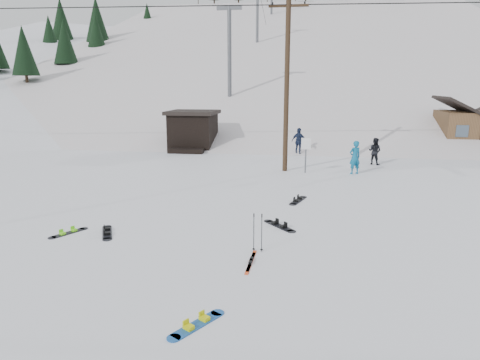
# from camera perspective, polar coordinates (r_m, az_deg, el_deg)

# --- Properties ---
(ground) EXTENTS (200.00, 200.00, 0.00)m
(ground) POSITION_cam_1_polar(r_m,az_deg,el_deg) (10.42, -10.18, -13.53)
(ground) COLOR white
(ground) RESTS_ON ground
(ski_slope) EXTENTS (60.00, 85.24, 65.97)m
(ski_slope) POSITION_cam_1_polar(r_m,az_deg,el_deg) (65.99, 6.11, -2.00)
(ski_slope) COLOR silver
(ski_slope) RESTS_ON ground
(ridge_left) EXTENTS (47.54, 95.03, 58.38)m
(ridge_left) POSITION_cam_1_polar(r_m,az_deg,el_deg) (70.76, -24.76, -1.27)
(ridge_left) COLOR white
(ridge_left) RESTS_ON ground
(treeline_left) EXTENTS (20.00, 64.00, 10.00)m
(treeline_left) POSITION_cam_1_polar(r_m,az_deg,el_deg) (61.55, -28.27, 6.87)
(treeline_left) COLOR black
(treeline_left) RESTS_ON ground
(treeline_crest) EXTENTS (50.00, 6.00, 10.00)m
(treeline_crest) POSITION_cam_1_polar(r_m,az_deg,el_deg) (94.96, 7.36, 9.75)
(treeline_crest) COLOR black
(treeline_crest) RESTS_ON ski_slope
(utility_pole) EXTENTS (2.00, 0.26, 9.00)m
(utility_pole) POSITION_cam_1_polar(r_m,az_deg,el_deg) (22.83, 6.26, 12.85)
(utility_pole) COLOR #3A2819
(utility_pole) RESTS_ON ground
(trail_sign) EXTENTS (0.50, 0.09, 1.85)m
(trail_sign) POSITION_cam_1_polar(r_m,az_deg,el_deg) (22.61, 8.78, 4.11)
(trail_sign) COLOR #595B60
(trail_sign) RESTS_ON ground
(lift_hut) EXTENTS (3.40, 4.10, 2.75)m
(lift_hut) POSITION_cam_1_polar(r_m,az_deg,el_deg) (31.02, -6.28, 6.63)
(lift_hut) COLOR black
(lift_hut) RESTS_ON ground
(lift_tower_near) EXTENTS (2.20, 0.36, 8.00)m
(lift_tower_near) POSITION_cam_1_polar(r_m,az_deg,el_deg) (39.60, -1.41, 17.39)
(lift_tower_near) COLOR #595B60
(lift_tower_near) RESTS_ON ski_slope
(lift_tower_mid) EXTENTS (2.20, 0.36, 8.00)m
(lift_tower_mid) POSITION_cam_1_polar(r_m,az_deg,el_deg) (60.04, 2.34, 21.99)
(lift_tower_mid) COLOR #595B60
(lift_tower_mid) RESTS_ON ski_slope
(cabin) EXTENTS (5.39, 4.40, 3.77)m
(cabin) POSITION_cam_1_polar(r_m,az_deg,el_deg) (34.97, 29.00, 6.00)
(cabin) COLOR brown
(cabin) RESTS_ON ground
(hero_snowboard) EXTENTS (0.87, 1.26, 0.10)m
(hero_snowboard) POSITION_cam_1_polar(r_m,az_deg,el_deg) (8.76, -5.79, -18.58)
(hero_snowboard) COLOR #1B59AF
(hero_snowboard) RESTS_ON ground
(hero_skis) EXTENTS (0.11, 1.55, 0.08)m
(hero_skis) POSITION_cam_1_polar(r_m,az_deg,el_deg) (11.41, 1.46, -10.80)
(hero_skis) COLOR red
(hero_skis) RESTS_ON ground
(ski_poles) EXTENTS (0.30, 0.08, 1.09)m
(ski_poles) POSITION_cam_1_polar(r_m,az_deg,el_deg) (11.95, 2.38, -6.95)
(ski_poles) COLOR black
(ski_poles) RESTS_ON ground
(board_scatter_b) EXTENTS (0.83, 1.38, 0.11)m
(board_scatter_b) POSITION_cam_1_polar(r_m,az_deg,el_deg) (14.13, -17.30, -6.68)
(board_scatter_b) COLOR black
(board_scatter_b) RESTS_ON ground
(board_scatter_c) EXTENTS (0.77, 1.20, 0.09)m
(board_scatter_c) POSITION_cam_1_polar(r_m,az_deg,el_deg) (14.52, -21.91, -6.53)
(board_scatter_c) COLOR black
(board_scatter_c) RESTS_ON ground
(board_scatter_d) EXTENTS (1.12, 1.21, 0.11)m
(board_scatter_d) POSITION_cam_1_polar(r_m,az_deg,el_deg) (14.18, 5.27, -6.07)
(board_scatter_d) COLOR black
(board_scatter_d) RESTS_ON ground
(board_scatter_f) EXTENTS (0.68, 1.49, 0.11)m
(board_scatter_f) POSITION_cam_1_polar(r_m,az_deg,el_deg) (17.30, 7.75, -2.68)
(board_scatter_f) COLOR black
(board_scatter_f) RESTS_ON ground
(skier_teal) EXTENTS (0.75, 0.65, 1.73)m
(skier_teal) POSITION_cam_1_polar(r_m,az_deg,el_deg) (22.97, 15.06, 2.93)
(skier_teal) COLOR #0D618A
(skier_teal) RESTS_ON ground
(skier_dark) EXTENTS (0.95, 0.90, 1.56)m
(skier_dark) POSITION_cam_1_polar(r_m,az_deg,el_deg) (26.06, 17.52, 3.69)
(skier_dark) COLOR black
(skier_dark) RESTS_ON ground
(skier_pink) EXTENTS (1.32, 1.08, 1.78)m
(skier_pink) POSITION_cam_1_polar(r_m,az_deg,el_deg) (33.65, 27.87, 4.89)
(skier_pink) COLOR #EA528C
(skier_pink) RESTS_ON ground
(skier_navy) EXTENTS (1.13, 0.85, 1.79)m
(skier_navy) POSITION_cam_1_polar(r_m,az_deg,el_deg) (28.53, 7.86, 5.11)
(skier_navy) COLOR #19243F
(skier_navy) RESTS_ON ground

